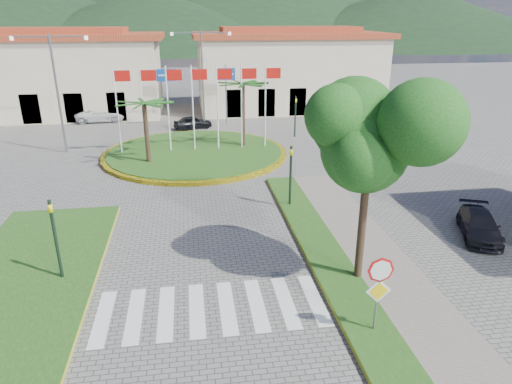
{
  "coord_description": "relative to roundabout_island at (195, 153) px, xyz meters",
  "views": [
    {
      "loc": [
        -0.33,
        -8.78,
        9.08
      ],
      "look_at": [
        2.18,
        8.0,
        2.49
      ],
      "focal_mm": 32.0,
      "sensor_mm": 36.0,
      "label": 1
    }
  ],
  "objects": [
    {
      "name": "traffic_light_far",
      "position": [
        8.0,
        4.0,
        1.77
      ],
      "size": [
        0.18,
        0.15,
        3.2
      ],
      "color": "black",
      "rests_on": "ground"
    },
    {
      "name": "direction_sign_east",
      "position": [
        3.0,
        8.97,
        3.35
      ],
      "size": [
        1.6,
        0.14,
        5.2
      ],
      "color": "slate",
      "rests_on": "ground"
    },
    {
      "name": "traffic_light_left",
      "position": [
        -5.2,
        -15.5,
        1.77
      ],
      "size": [
        0.15,
        0.18,
        3.2
      ],
      "color": "black",
      "rests_on": "ground"
    },
    {
      "name": "car_side_right",
      "position": [
        12.0,
        -14.4,
        0.35
      ],
      "size": [
        2.74,
        3.92,
        1.06
      ],
      "primitive_type": "imported",
      "rotation": [
        0.0,
        0.0,
        -0.39
      ],
      "color": "black",
      "rests_on": "ground"
    },
    {
      "name": "median_left",
      "position": [
        -6.5,
        -16.0,
        -0.09
      ],
      "size": [
        5.0,
        14.0,
        0.18
      ],
      "primitive_type": "cube",
      "color": "#194714",
      "rests_on": "ground"
    },
    {
      "name": "crosswalk",
      "position": [
        -0.0,
        -18.0,
        -0.17
      ],
      "size": [
        8.0,
        3.0,
        0.01
      ],
      "primitive_type": "cube",
      "color": "silver",
      "rests_on": "ground"
    },
    {
      "name": "direction_sign_west",
      "position": [
        -2.0,
        8.97,
        3.35
      ],
      "size": [
        1.6,
        0.14,
        5.2
      ],
      "color": "slate",
      "rests_on": "ground"
    },
    {
      "name": "building_left",
      "position": [
        -14.0,
        16.0,
        3.73
      ],
      "size": [
        23.32,
        9.54,
        8.05
      ],
      "color": "beige",
      "rests_on": "ground"
    },
    {
      "name": "hill_near_back",
      "position": [
        -10.0,
        108.0,
        7.82
      ],
      "size": [
        110.0,
        110.0,
        16.0
      ],
      "primitive_type": "cone",
      "color": "black",
      "rests_on": "ground"
    },
    {
      "name": "white_van",
      "position": [
        -8.22,
        12.09,
        0.45
      ],
      "size": [
        4.68,
        2.54,
        1.24
      ],
      "primitive_type": "imported",
      "rotation": [
        0.0,
        0.0,
        1.68
      ],
      "color": "silver",
      "rests_on": "ground"
    },
    {
      "name": "verge_right",
      "position": [
        4.8,
        -20.0,
        -0.09
      ],
      "size": [
        1.6,
        28.0,
        0.18
      ],
      "primitive_type": "cube",
      "color": "#194714",
      "rests_on": "ground"
    },
    {
      "name": "street_lamp_west",
      "position": [
        -9.0,
        2.0,
        4.32
      ],
      "size": [
        4.8,
        0.16,
        8.0
      ],
      "color": "slate",
      "rests_on": "ground"
    },
    {
      "name": "traffic_light_right",
      "position": [
        4.5,
        -10.0,
        1.77
      ],
      "size": [
        0.15,
        0.18,
        3.2
      ],
      "color": "black",
      "rests_on": "ground"
    },
    {
      "name": "hill_far_east",
      "position": [
        70.0,
        113.0,
        8.82
      ],
      "size": [
        120.0,
        120.0,
        18.0
      ],
      "primitive_type": "cone",
      "color": "black",
      "rests_on": "ground"
    },
    {
      "name": "car_dark_a",
      "position": [
        0.02,
        8.0,
        0.37
      ],
      "size": [
        3.47,
        2.25,
        1.1
      ],
      "primitive_type": "imported",
      "rotation": [
        0.0,
        0.0,
        1.89
      ],
      "color": "black",
      "rests_on": "ground"
    },
    {
      "name": "car_dark_b",
      "position": [
        4.86,
        14.94,
        0.45
      ],
      "size": [
        3.99,
        1.97,
        1.26
      ],
      "primitive_type": "imported",
      "rotation": [
        0.0,
        0.0,
        1.75
      ],
      "color": "black",
      "rests_on": "ground"
    },
    {
      "name": "stop_sign",
      "position": [
        4.9,
        -20.04,
        1.61
      ],
      "size": [
        0.8,
        0.11,
        2.65
      ],
      "color": "slate",
      "rests_on": "ground"
    },
    {
      "name": "roundabout_island",
      "position": [
        0.0,
        0.0,
        0.0
      ],
      "size": [
        12.7,
        12.7,
        6.0
      ],
      "color": "yellow",
      "rests_on": "ground"
    },
    {
      "name": "building_right",
      "position": [
        10.0,
        16.0,
        3.73
      ],
      "size": [
        19.08,
        9.54,
        8.05
      ],
      "color": "beige",
      "rests_on": "ground"
    },
    {
      "name": "street_lamp_centre",
      "position": [
        1.0,
        8.0,
        4.32
      ],
      "size": [
        4.8,
        0.16,
        8.0
      ],
      "color": "slate",
      "rests_on": "ground"
    },
    {
      "name": "sidewalk_right",
      "position": [
        6.0,
        -20.0,
        -0.1
      ],
      "size": [
        4.0,
        28.0,
        0.15
      ],
      "primitive_type": "cube",
      "color": "gray",
      "rests_on": "ground"
    },
    {
      "name": "deciduous_tree",
      "position": [
        5.5,
        -17.0,
        5.0
      ],
      "size": [
        3.6,
        3.6,
        6.8
      ],
      "color": "black",
      "rests_on": "ground"
    }
  ]
}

